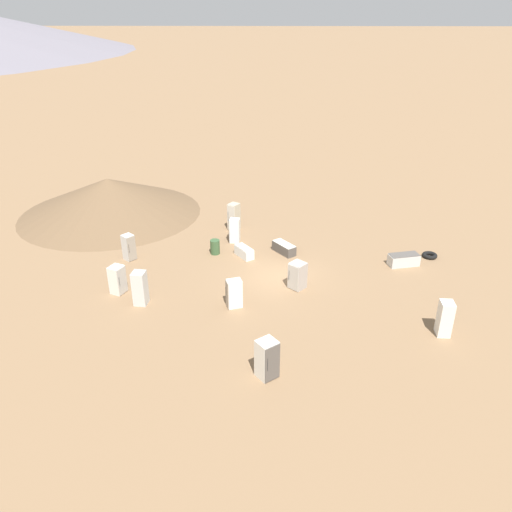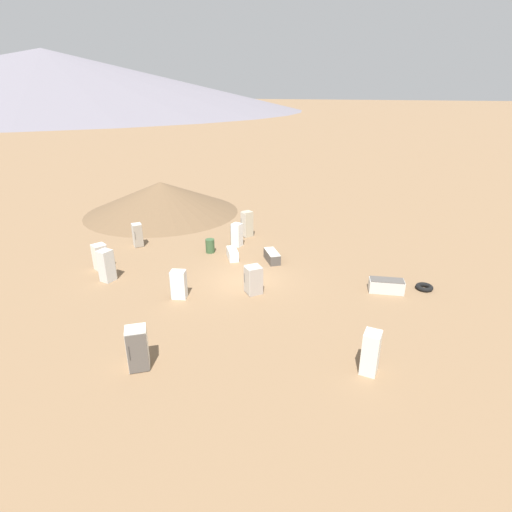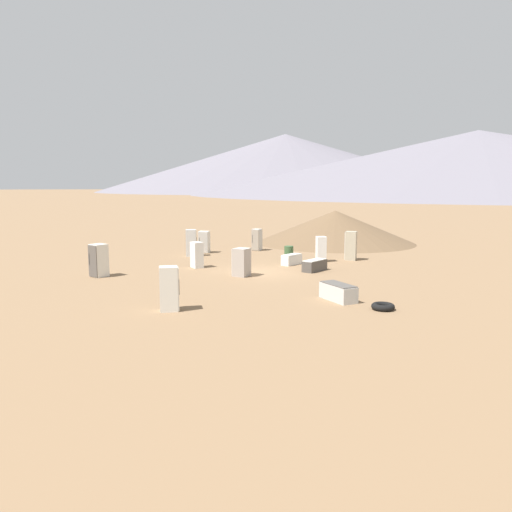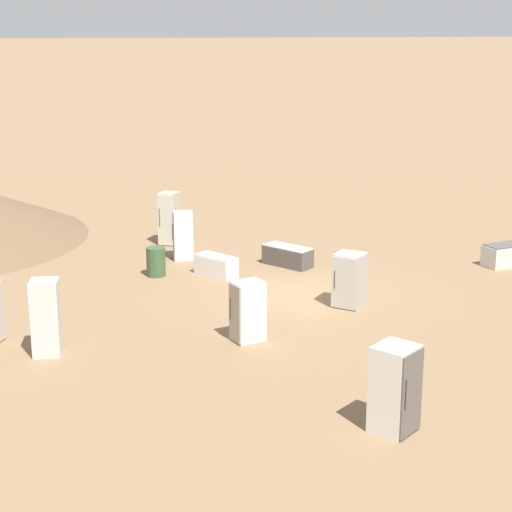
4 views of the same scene
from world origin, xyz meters
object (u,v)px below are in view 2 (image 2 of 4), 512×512
discarded_fridge_0 (247,224)px  discarded_fridge_9 (100,257)px  discarded_fridge_2 (107,266)px  discarded_fridge_4 (371,352)px  discarded_fridge_11 (138,348)px  rusty_barrel (210,246)px  discarded_fridge_1 (179,284)px  discarded_fridge_8 (272,256)px  discarded_fridge_6 (253,280)px  scrap_tire (424,287)px  discarded_fridge_10 (237,235)px  discarded_fridge_7 (386,286)px  discarded_fridge_5 (233,254)px  discarded_fridge_3 (138,235)px

discarded_fridge_0 → discarded_fridge_9: (-8.92, 5.59, -0.16)m
discarded_fridge_2 → discarded_fridge_4: size_ratio=1.05×
discarded_fridge_11 → rusty_barrel: size_ratio=1.90×
discarded_fridge_1 → discarded_fridge_8: discarded_fridge_1 is taller
discarded_fridge_6 → discarded_fridge_9: size_ratio=0.96×
discarded_fridge_4 → scrap_tire: (8.25, -1.66, -0.75)m
discarded_fridge_1 → discarded_fridge_10: 8.01m
discarded_fridge_7 → rusty_barrel: size_ratio=2.10×
rusty_barrel → discarded_fridge_7: bearing=-95.7°
discarded_fridge_5 → discarded_fridge_7: size_ratio=0.77×
discarded_fridge_8 → discarded_fridge_9: bearing=-7.6°
discarded_fridge_1 → discarded_fridge_11: (-5.42, -1.78, 0.11)m
discarded_fridge_1 → discarded_fridge_4: size_ratio=0.87×
discarded_fridge_2 → rusty_barrel: (6.06, -3.19, -0.46)m
discarded_fridge_0 → discarded_fridge_3: bearing=70.8°
scrap_tire → discarded_fridge_1: bearing=117.8°
discarded_fridge_4 → discarded_fridge_6: 7.89m
discarded_fridge_3 → discarded_fridge_4: bearing=106.2°
rusty_barrel → discarded_fridge_3: bearing=100.8°
discarded_fridge_6 → discarded_fridge_10: size_ratio=0.94×
discarded_fridge_4 → discarded_fridge_8: 11.30m
discarded_fridge_1 → discarded_fridge_9: discarded_fridge_9 is taller
discarded_fridge_8 → scrap_tire: discarded_fridge_8 is taller
discarded_fridge_4 → discarded_fridge_9: (3.28, 16.40, -0.09)m
discarded_fridge_9 → discarded_fridge_7: bearing=126.1°
discarded_fridge_0 → discarded_fridge_2: (-10.00, 4.08, -0.02)m
discarded_fridge_7 → rusty_barrel: bearing=-109.7°
scrap_tire → discarded_fridge_0: bearing=72.4°
discarded_fridge_7 → discarded_fridge_9: discarded_fridge_9 is taller
discarded_fridge_2 → discarded_fridge_3: 5.45m
discarded_fridge_6 → discarded_fridge_7: 7.14m
discarded_fridge_4 → rusty_barrel: bearing=146.7°
discarded_fridge_3 → scrap_tire: discarded_fridge_3 is taller
discarded_fridge_1 → discarded_fridge_3: 8.59m
discarded_fridge_3 → discarded_fridge_7: 16.64m
discarded_fridge_1 → discarded_fridge_6: discarded_fridge_1 is taller
scrap_tire → discarded_fridge_6: bearing=116.1°
discarded_fridge_10 → discarded_fridge_11: discarded_fridge_11 is taller
discarded_fridge_10 → scrap_tire: (-1.83, -12.27, -0.68)m
discarded_fridge_3 → discarded_fridge_0: bearing=168.7°
scrap_tire → discarded_fridge_4: bearing=168.6°
discarded_fridge_1 → discarded_fridge_5: discarded_fridge_1 is taller
discarded_fridge_10 → scrap_tire: 12.42m
discarded_fridge_8 → rusty_barrel: 4.34m
discarded_fridge_6 → discarded_fridge_1: bearing=73.5°
discarded_fridge_5 → scrap_tire: discarded_fridge_5 is taller
discarded_fridge_0 → discarded_fridge_4: 16.30m
discarded_fridge_0 → rusty_barrel: bearing=109.0°
discarded_fridge_1 → rusty_barrel: 6.41m
discarded_fridge_1 → discarded_fridge_5: 5.84m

